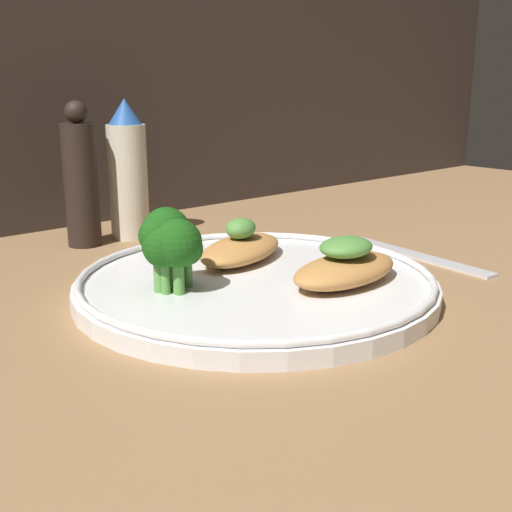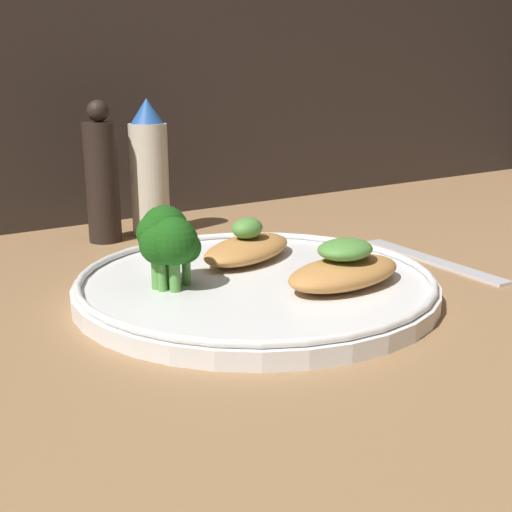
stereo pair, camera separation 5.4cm
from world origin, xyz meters
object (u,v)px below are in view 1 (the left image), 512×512
(sauce_bottle, at_px, (128,173))
(pepper_grinder, at_px, (81,181))
(plate, at_px, (256,283))
(broccoli_bunch, at_px, (170,241))

(sauce_bottle, relative_size, pepper_grinder, 1.01)
(sauce_bottle, bearing_deg, pepper_grinder, 180.00)
(plate, bearing_deg, broccoli_bunch, 165.36)
(pepper_grinder, bearing_deg, sauce_bottle, 0.00)
(plate, bearing_deg, sauce_bottle, 83.93)
(sauce_bottle, xyz_separation_m, pepper_grinder, (-0.06, 0.00, -0.00))
(broccoli_bunch, relative_size, sauce_bottle, 0.42)
(pepper_grinder, bearing_deg, broccoli_bunch, -100.21)
(sauce_bottle, bearing_deg, plate, -96.07)
(plate, xyz_separation_m, broccoli_bunch, (-0.07, 0.02, 0.05))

